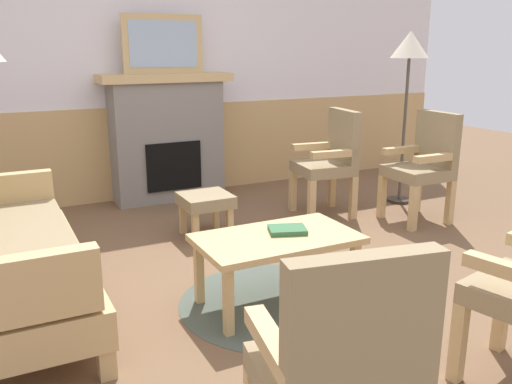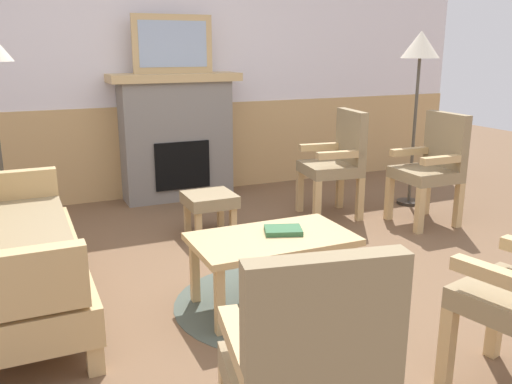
# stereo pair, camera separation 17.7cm
# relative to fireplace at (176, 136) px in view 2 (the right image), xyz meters

# --- Properties ---
(ground_plane) EXTENTS (14.00, 14.00, 0.00)m
(ground_plane) POSITION_rel_fireplace_xyz_m (0.00, -2.35, -0.65)
(ground_plane) COLOR brown
(wall_back) EXTENTS (7.20, 0.14, 2.70)m
(wall_back) POSITION_rel_fireplace_xyz_m (0.00, 0.25, 0.66)
(wall_back) COLOR white
(wall_back) RESTS_ON ground_plane
(fireplace) EXTENTS (1.30, 0.44, 1.28)m
(fireplace) POSITION_rel_fireplace_xyz_m (0.00, 0.00, 0.00)
(fireplace) COLOR gray
(fireplace) RESTS_ON ground_plane
(framed_picture) EXTENTS (0.80, 0.04, 0.56)m
(framed_picture) POSITION_rel_fireplace_xyz_m (0.00, 0.00, 0.91)
(framed_picture) COLOR tan
(framed_picture) RESTS_ON fireplace
(couch) EXTENTS (0.70, 1.80, 0.98)m
(couch) POSITION_rel_fireplace_xyz_m (-1.61, -2.06, -0.26)
(couch) COLOR tan
(couch) RESTS_ON ground_plane
(coffee_table) EXTENTS (0.96, 0.56, 0.44)m
(coffee_table) POSITION_rel_fireplace_xyz_m (-0.16, -2.59, -0.27)
(coffee_table) COLOR tan
(coffee_table) RESTS_ON ground_plane
(round_rug) EXTENTS (1.20, 1.20, 0.01)m
(round_rug) POSITION_rel_fireplace_xyz_m (-0.16, -2.59, -0.65)
(round_rug) COLOR #4C564C
(round_rug) RESTS_ON ground_plane
(book_on_table) EXTENTS (0.27, 0.23, 0.03)m
(book_on_table) POSITION_rel_fireplace_xyz_m (-0.07, -2.56, -0.20)
(book_on_table) COLOR #33663D
(book_on_table) RESTS_ON coffee_table
(footstool) EXTENTS (0.40, 0.40, 0.36)m
(footstool) POSITION_rel_fireplace_xyz_m (-0.09, -1.24, -0.37)
(footstool) COLOR tan
(footstool) RESTS_ON ground_plane
(armchair_near_fireplace) EXTENTS (0.49, 0.49, 0.98)m
(armchair_near_fireplace) POSITION_rel_fireplace_xyz_m (1.83, -1.72, -0.11)
(armchair_near_fireplace) COLOR tan
(armchair_near_fireplace) RESTS_ON ground_plane
(armchair_by_window_left) EXTENTS (0.54, 0.54, 0.98)m
(armchair_by_window_left) POSITION_rel_fireplace_xyz_m (1.18, -1.19, -0.11)
(armchair_by_window_left) COLOR tan
(armchair_by_window_left) RESTS_ON ground_plane
(armchair_front_center) EXTENTS (0.56, 0.56, 0.98)m
(armchair_front_center) POSITION_rel_fireplace_xyz_m (-0.72, -4.03, -0.11)
(armchair_front_center) COLOR tan
(armchair_front_center) RESTS_ON ground_plane
(floor_lamp_by_chairs) EXTENTS (0.36, 0.36, 1.68)m
(floor_lamp_by_chairs) POSITION_rel_fireplace_xyz_m (2.06, -1.17, 0.80)
(floor_lamp_by_chairs) COLOR #332D28
(floor_lamp_by_chairs) RESTS_ON ground_plane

